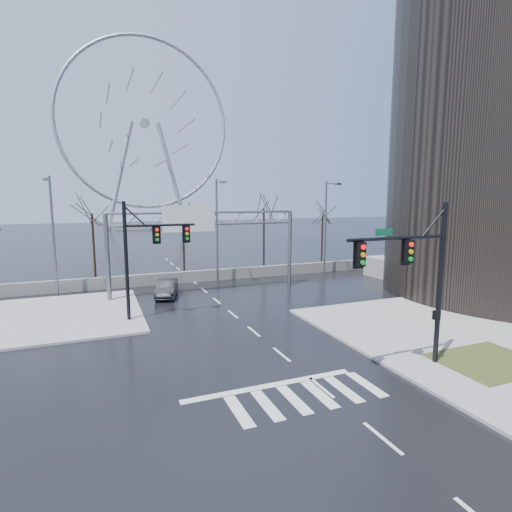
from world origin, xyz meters
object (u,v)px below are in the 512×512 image
signal_mast_far (144,249)px  car (167,288)px  signal_mast_near (420,270)px  sign_gantry (202,234)px  ferris_wheel (145,131)px

signal_mast_far → car: size_ratio=1.81×
signal_mast_near → sign_gantry: bearing=106.2°
signal_mast_far → car: (2.39, 6.06, -4.11)m
signal_mast_near → car: size_ratio=1.81×
ferris_wheel → car: 84.34m
ferris_wheel → sign_gantry: bearing=-93.8°
car → ferris_wheel: bearing=99.7°
sign_gantry → ferris_wheel: size_ratio=0.32×
signal_mast_far → sign_gantry: bearing=47.5°
signal_mast_near → ferris_wheel: 101.29m
sign_gantry → signal_mast_near: bearing=-73.8°
signal_mast_far → car: signal_mast_far is taller
signal_mast_near → sign_gantry: signal_mast_near is taller
car → signal_mast_far: bearing=-95.8°
ferris_wheel → car: (-8.48, -79.98, -25.41)m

